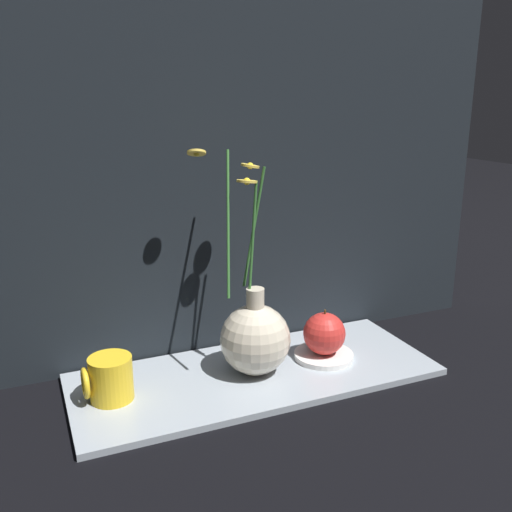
{
  "coord_description": "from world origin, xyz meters",
  "views": [
    {
      "loc": [
        -0.37,
        -0.87,
        0.51
      ],
      "look_at": [
        0.0,
        0.0,
        0.23
      ],
      "focal_mm": 40.0,
      "sensor_mm": 36.0,
      "label": 1
    }
  ],
  "objects": [
    {
      "name": "orange_fruit",
      "position": [
        0.14,
        0.0,
        0.06
      ],
      "size": [
        0.08,
        0.08,
        0.09
      ],
      "color": "red",
      "rests_on": "saucer_plate"
    },
    {
      "name": "ground_plane",
      "position": [
        0.0,
        0.0,
        0.0
      ],
      "size": [
        6.0,
        6.0,
        0.0
      ],
      "primitive_type": "plane",
      "color": "black"
    },
    {
      "name": "vase_with_flowers",
      "position": [
        0.0,
        0.0,
        0.08
      ],
      "size": [
        0.18,
        0.13,
        0.41
      ],
      "color": "beige",
      "rests_on": "shelf"
    },
    {
      "name": "saucer_plate",
      "position": [
        0.14,
        0.0,
        0.02
      ],
      "size": [
        0.11,
        0.11,
        0.01
      ],
      "color": "white",
      "rests_on": "shelf"
    },
    {
      "name": "shelf",
      "position": [
        0.0,
        0.0,
        0.01
      ],
      "size": [
        0.67,
        0.26,
        0.01
      ],
      "color": "#9EA8B2",
      "rests_on": "ground_plane"
    },
    {
      "name": "yellow_mug",
      "position": [
        -0.26,
        0.01,
        0.05
      ],
      "size": [
        0.08,
        0.07,
        0.08
      ],
      "color": "yellow",
      "rests_on": "shelf"
    },
    {
      "name": "backdrop_wall",
      "position": [
        0.0,
        0.15,
        0.55
      ],
      "size": [
        1.17,
        0.02,
        1.1
      ],
      "color": "black",
      "rests_on": "ground_plane"
    }
  ]
}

